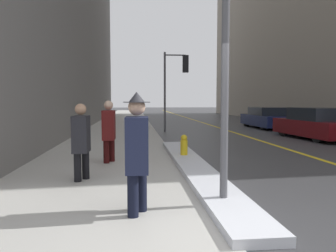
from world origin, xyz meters
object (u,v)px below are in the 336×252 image
(pedestrian_in_fedora, at_px, (137,148))
(pedestrian_nearside, at_px, (81,138))
(pedestrian_trailing, at_px, (109,128))
(parked_car_maroon, at_px, (316,124))
(lamp_post, at_px, (226,27))
(parked_car_navy, at_px, (267,118))
(traffic_light_near, at_px, (177,75))
(fire_hydrant, at_px, (184,147))

(pedestrian_in_fedora, height_order, pedestrian_nearside, pedestrian_in_fedora)
(pedestrian_trailing, distance_m, parked_car_maroon, 9.73)
(lamp_post, height_order, parked_car_navy, lamp_post)
(pedestrian_nearside, bearing_deg, pedestrian_trailing, 169.69)
(pedestrian_in_fedora, relative_size, parked_car_navy, 0.40)
(traffic_light_near, relative_size, pedestrian_in_fedora, 2.37)
(lamp_post, relative_size, fire_hydrant, 6.50)
(lamp_post, relative_size, pedestrian_in_fedora, 2.58)
(pedestrian_in_fedora, relative_size, fire_hydrant, 2.53)
(lamp_post, bearing_deg, pedestrian_nearside, 142.52)
(traffic_light_near, distance_m, parked_car_navy, 6.56)
(traffic_light_near, relative_size, pedestrian_nearside, 2.64)
(lamp_post, distance_m, pedestrian_trailing, 4.70)
(traffic_light_near, height_order, fire_hydrant, traffic_light_near)
(traffic_light_near, relative_size, fire_hydrant, 5.99)
(pedestrian_in_fedora, distance_m, parked_car_maroon, 11.75)
(pedestrian_nearside, height_order, pedestrian_trailing, pedestrian_trailing)
(parked_car_maroon, height_order, fire_hydrant, parked_car_maroon)
(pedestrian_nearside, bearing_deg, lamp_post, 54.23)
(traffic_light_near, bearing_deg, parked_car_maroon, -33.64)
(traffic_light_near, distance_m, fire_hydrant, 8.76)
(traffic_light_near, relative_size, parked_car_maroon, 0.97)
(traffic_light_near, xyz_separation_m, pedestrian_nearside, (-3.37, -10.49, -2.16))
(pedestrian_nearside, xyz_separation_m, fire_hydrant, (2.47, 2.20, -0.53))
(pedestrian_nearside, bearing_deg, traffic_light_near, 163.91)
(lamp_post, distance_m, traffic_light_near, 12.41)
(parked_car_navy, bearing_deg, traffic_light_near, 107.40)
(pedestrian_in_fedora, xyz_separation_m, parked_car_maroon, (7.83, 8.76, -0.33))
(parked_car_maroon, bearing_deg, pedestrian_nearside, 122.28)
(parked_car_maroon, relative_size, parked_car_navy, 0.98)
(lamp_post, xyz_separation_m, parked_car_maroon, (6.49, 8.49, -2.11))
(fire_hydrant, bearing_deg, pedestrian_trailing, -172.59)
(parked_car_navy, bearing_deg, pedestrian_nearside, 142.96)
(traffic_light_near, bearing_deg, parked_car_navy, 19.10)
(traffic_light_near, bearing_deg, fire_hydrant, -94.99)
(lamp_post, xyz_separation_m, traffic_light_near, (0.91, 12.38, 0.28))
(pedestrian_nearside, xyz_separation_m, pedestrian_trailing, (0.41, 1.93, 0.04))
(lamp_post, bearing_deg, fire_hydrant, 89.90)
(pedestrian_trailing, bearing_deg, parked_car_maroon, 120.42)
(lamp_post, height_order, traffic_light_near, lamp_post)
(pedestrian_nearside, height_order, parked_car_navy, pedestrian_nearside)
(pedestrian_trailing, bearing_deg, pedestrian_nearside, -10.31)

